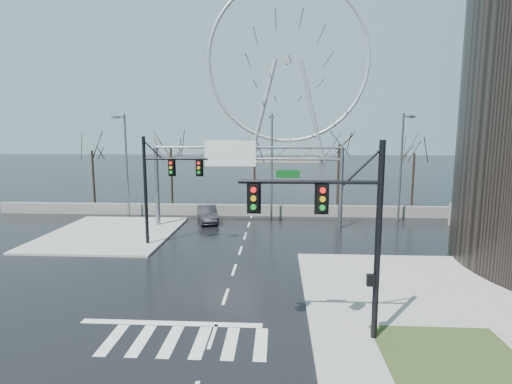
# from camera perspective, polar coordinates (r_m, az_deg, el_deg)

# --- Properties ---
(ground) EXTENTS (260.00, 260.00, 0.00)m
(ground) POSITION_cam_1_polar(r_m,az_deg,el_deg) (21.04, -4.37, -14.67)
(ground) COLOR black
(ground) RESTS_ON ground
(sidewalk_right_ext) EXTENTS (12.00, 10.00, 0.15)m
(sidewalk_right_ext) POSITION_cam_1_polar(r_m,az_deg,el_deg) (23.87, 21.49, -12.19)
(sidewalk_right_ext) COLOR gray
(sidewalk_right_ext) RESTS_ON ground
(sidewalk_far) EXTENTS (10.00, 12.00, 0.15)m
(sidewalk_far) POSITION_cam_1_polar(r_m,az_deg,el_deg) (34.99, -19.91, -5.56)
(sidewalk_far) COLOR gray
(sidewalk_far) RESTS_ON ground
(grass_strip) EXTENTS (5.00, 4.00, 0.02)m
(grass_strip) POSITION_cam_1_polar(r_m,az_deg,el_deg) (17.53, 25.74, -19.98)
(grass_strip) COLOR #2A401A
(grass_strip) RESTS_ON sidewalk_near
(barrier_wall) EXTENTS (52.00, 0.50, 1.10)m
(barrier_wall) POSITION_cam_1_polar(r_m,az_deg,el_deg) (40.01, -0.62, -2.62)
(barrier_wall) COLOR slate
(barrier_wall) RESTS_ON ground
(signal_mast_near) EXTENTS (5.52, 0.41, 8.00)m
(signal_mast_near) POSITION_cam_1_polar(r_m,az_deg,el_deg) (15.71, 12.36, -4.19)
(signal_mast_near) COLOR black
(signal_mast_near) RESTS_ON ground
(signal_mast_far) EXTENTS (4.72, 0.41, 8.00)m
(signal_mast_far) POSITION_cam_1_polar(r_m,az_deg,el_deg) (29.59, -13.51, 1.60)
(signal_mast_far) COLOR black
(signal_mast_far) RESTS_ON ground
(sign_gantry) EXTENTS (16.36, 0.40, 7.60)m
(sign_gantry) POSITION_cam_1_polar(r_m,az_deg,el_deg) (34.40, -1.81, 3.35)
(sign_gantry) COLOR slate
(sign_gantry) RESTS_ON ground
(streetlight_left) EXTENTS (0.50, 2.55, 10.00)m
(streetlight_left) POSITION_cam_1_polar(r_m,az_deg,el_deg) (40.17, -18.22, 4.68)
(streetlight_left) COLOR slate
(streetlight_left) RESTS_ON ground
(streetlight_mid) EXTENTS (0.50, 2.55, 10.00)m
(streetlight_mid) POSITION_cam_1_polar(r_m,az_deg,el_deg) (37.41, 2.25, 4.85)
(streetlight_mid) COLOR slate
(streetlight_mid) RESTS_ON ground
(streetlight_right) EXTENTS (0.50, 2.55, 10.00)m
(streetlight_right) POSITION_cam_1_polar(r_m,az_deg,el_deg) (39.09, 20.18, 4.49)
(streetlight_right) COLOR slate
(streetlight_right) RESTS_ON ground
(tree_far_left) EXTENTS (3.50, 3.50, 7.00)m
(tree_far_left) POSITION_cam_1_polar(r_m,az_deg,el_deg) (47.92, -22.37, 4.65)
(tree_far_left) COLOR black
(tree_far_left) RESTS_ON ground
(tree_left) EXTENTS (3.75, 3.75, 7.50)m
(tree_left) POSITION_cam_1_polar(r_m,az_deg,el_deg) (44.28, -12.07, 5.35)
(tree_left) COLOR black
(tree_left) RESTS_ON ground
(tree_center) EXTENTS (3.25, 3.25, 6.50)m
(tree_center) POSITION_cam_1_polar(r_m,az_deg,el_deg) (43.86, -0.23, 4.46)
(tree_center) COLOR black
(tree_center) RESTS_ON ground
(tree_right) EXTENTS (3.90, 3.90, 7.80)m
(tree_right) POSITION_cam_1_polar(r_m,az_deg,el_deg) (43.19, 11.75, 5.61)
(tree_right) COLOR black
(tree_right) RESTS_ON ground
(tree_far_right) EXTENTS (3.40, 3.40, 6.80)m
(tree_far_right) POSITION_cam_1_polar(r_m,az_deg,el_deg) (45.59, 21.65, 4.32)
(tree_far_right) COLOR black
(tree_far_right) RESTS_ON ground
(ferris_wheel) EXTENTS (45.00, 6.00, 50.91)m
(ferris_wheel) POSITION_cam_1_polar(r_m,az_deg,el_deg) (115.58, 4.56, 17.38)
(ferris_wheel) COLOR gray
(ferris_wheel) RESTS_ON ground
(car) EXTENTS (2.83, 4.84, 1.51)m
(car) POSITION_cam_1_polar(r_m,az_deg,el_deg) (37.39, -6.94, -3.15)
(car) COLOR black
(car) RESTS_ON ground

